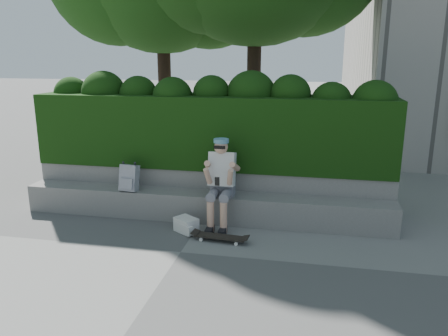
% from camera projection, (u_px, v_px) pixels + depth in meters
% --- Properties ---
extents(ground, '(80.00, 80.00, 0.00)m').
position_uv_depth(ground, '(181.00, 252.00, 5.93)').
color(ground, slate).
rests_on(ground, ground).
extents(bench_ledge, '(6.00, 0.45, 0.45)m').
position_uv_depth(bench_ledge, '(203.00, 206.00, 7.06)').
color(bench_ledge, gray).
rests_on(bench_ledge, ground).
extents(planter_wall, '(6.00, 0.50, 0.75)m').
position_uv_depth(planter_wall, '(210.00, 189.00, 7.47)').
color(planter_wall, gray).
rests_on(planter_wall, ground).
extents(hedge, '(6.00, 1.00, 1.20)m').
position_uv_depth(hedge, '(212.00, 131.00, 7.44)').
color(hedge, black).
rests_on(hedge, planter_wall).
extents(person, '(0.40, 0.76, 1.38)m').
position_uv_depth(person, '(221.00, 179.00, 6.69)').
color(person, slate).
rests_on(person, ground).
extents(skateboard, '(0.76, 0.25, 0.08)m').
position_uv_depth(skateboard, '(220.00, 237.00, 6.27)').
color(skateboard, black).
rests_on(skateboard, ground).
extents(backpack_plaid, '(0.31, 0.19, 0.43)m').
position_uv_depth(backpack_plaid, '(129.00, 178.00, 7.09)').
color(backpack_plaid, '#BBBCC1').
rests_on(backpack_plaid, bench_ledge).
extents(backpack_ground, '(0.41, 0.39, 0.22)m').
position_uv_depth(backpack_ground, '(186.00, 225.00, 6.60)').
color(backpack_ground, silver).
rests_on(backpack_ground, ground).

